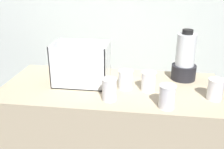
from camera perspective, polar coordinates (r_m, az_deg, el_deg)
The scene contains 9 objects.
counter at distance 1.91m, azimuth 0.00°, elevation -14.96°, with size 1.40×0.64×0.90m, color tan.
back_wall_unit at distance 2.32m, azimuth 2.85°, elevation 13.67°, with size 2.60×0.24×2.50m.
carrot_display_bin at distance 1.71m, azimuth -6.82°, elevation 0.84°, with size 0.35×0.23×0.27m.
blender_pitcher at distance 1.81m, azimuth 15.56°, elevation 3.15°, with size 0.16×0.16×0.34m.
juice_cup_carrot_far_left at distance 1.48m, azimuth -0.56°, elevation -3.61°, with size 0.09×0.09×0.13m.
juice_cup_beet_left at distance 1.63m, azimuth 3.00°, elevation -1.36°, with size 0.09×0.09×0.12m.
juice_cup_beet_middle at distance 1.61m, azimuth 7.96°, elevation -1.65°, with size 0.09×0.09×0.12m.
juice_cup_beet_right at distance 1.43m, azimuth 11.90°, elevation -4.98°, with size 0.09×0.09×0.13m.
juice_cup_orange_far_right at distance 1.60m, azimuth 21.55°, elevation -3.20°, with size 0.09×0.09×0.12m.
Camera 1 is at (0.21, -1.52, 1.59)m, focal length 41.98 mm.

